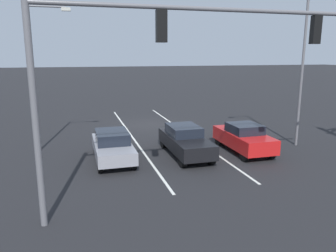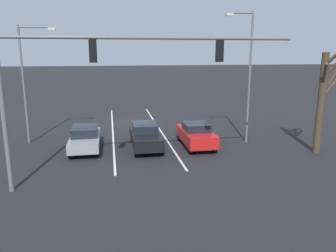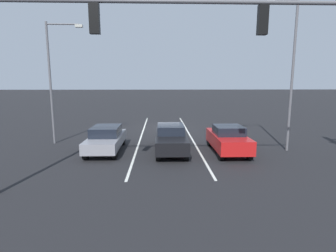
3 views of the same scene
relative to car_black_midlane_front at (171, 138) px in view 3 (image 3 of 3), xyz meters
The scene contains 9 objects.
ground_plane 8.12m from the car_black_midlane_front, 88.76° to the right, with size 240.00×240.00×0.00m, color black.
lane_stripe_left_divider 5.09m from the car_black_midlane_front, 109.05° to the right, with size 0.12×18.66×0.01m, color silver.
lane_stripe_center_divider 5.21m from the car_black_midlane_front, 67.26° to the right, with size 0.12×18.66×0.01m, color silver.
car_black_midlane_front is the anchor object (origin of this frame).
car_gray_rightlane_front 3.71m from the car_black_midlane_front, ahead, with size 1.74×4.34×1.45m.
car_red_leftlane_front 3.23m from the car_black_midlane_front, behind, with size 1.74×4.15×1.54m.
traffic_signal_gantry 7.54m from the car_black_midlane_front, 65.23° to the left, with size 12.73×0.37×6.86m.
street_lamp_right_shoulder 8.44m from the car_black_midlane_front, 18.15° to the right, with size 2.27×0.24×7.58m.
street_lamp_left_shoulder 7.75m from the car_black_midlane_front, behind, with size 1.82×0.24×8.42m.
Camera 3 is at (0.45, 22.66, 3.94)m, focal length 28.00 mm.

